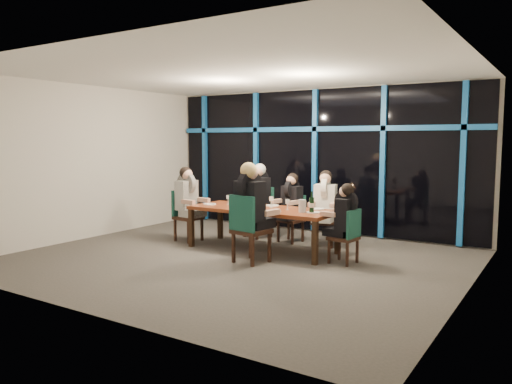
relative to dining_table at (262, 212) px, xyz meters
The scene contains 29 objects.
room 1.56m from the dining_table, 90.00° to the right, with size 7.04×7.00×3.02m.
window_wall 2.30m from the dining_table, 89.70° to the left, with size 6.86×0.43×2.94m.
dining_table is the anchor object (origin of this frame).
chair_far_left 1.26m from the dining_table, 122.86° to the left, with size 0.57×0.57×1.00m.
chair_far_mid 1.00m from the dining_table, 84.62° to the left, with size 0.47×0.47×0.89m.
chair_far_right 1.27m from the dining_table, 52.97° to the left, with size 0.52×0.52×0.94m.
chair_end_left 1.72m from the dining_table, behind, with size 0.49×0.49×0.98m.
chair_end_right 1.66m from the dining_table, ahead, with size 0.44×0.44×0.86m.
chair_near_mid 0.98m from the dining_table, 71.96° to the right, with size 0.58×0.58×1.09m.
diner_far_left 1.23m from the dining_table, 125.90° to the left, with size 0.58×0.68×0.98m.
diner_far_mid 0.92m from the dining_table, 84.84° to the left, with size 0.48×0.58×0.87m.
diner_far_right 1.23m from the dining_table, 50.11° to the left, with size 0.52×0.63×0.92m.
diner_end_left 1.65m from the dining_table, behind, with size 0.63×0.51×0.95m.
diner_end_right 1.58m from the dining_table, ahead, with size 0.56×0.46×0.84m.
diner_near_mid 0.96m from the dining_table, 69.27° to the right, with size 0.58×0.71×1.06m.
plate_far_left 0.96m from the dining_table, 153.37° to the left, with size 0.24×0.24×0.01m, color white.
plate_far_mid 0.35m from the dining_table, 89.46° to the left, with size 0.24×0.24×0.01m, color white.
plate_far_right 0.97m from the dining_table, 22.79° to the left, with size 0.24×0.24×0.01m, color white.
plate_end_left 1.07m from the dining_table, behind, with size 0.24×0.24×0.01m, color white.
plate_end_right 1.02m from the dining_table, ahead, with size 0.24×0.24×0.01m, color white.
plate_near_mid 0.50m from the dining_table, 34.57° to the right, with size 0.24×0.24×0.01m, color white.
wine_bottle 1.02m from the dining_table, ahead, with size 0.08×0.08×0.36m.
water_pitcher 0.85m from the dining_table, ahead, with size 0.13×0.12×0.21m.
tea_light 0.30m from the dining_table, 108.88° to the right, with size 0.05×0.05×0.03m, color #FCAA4B.
wine_glass_a 0.44m from the dining_table, 158.48° to the right, with size 0.07×0.07×0.18m.
wine_glass_b 0.28m from the dining_table, 63.10° to the left, with size 0.07×0.07×0.19m.
wine_glass_c 0.52m from the dining_table, ahead, with size 0.07×0.07×0.18m.
wine_glass_d 0.81m from the dining_table, behind, with size 0.07×0.07×0.17m.
wine_glass_e 0.94m from the dining_table, ahead, with size 0.07×0.07×0.17m.
Camera 1 is at (4.55, -6.55, 1.94)m, focal length 35.00 mm.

